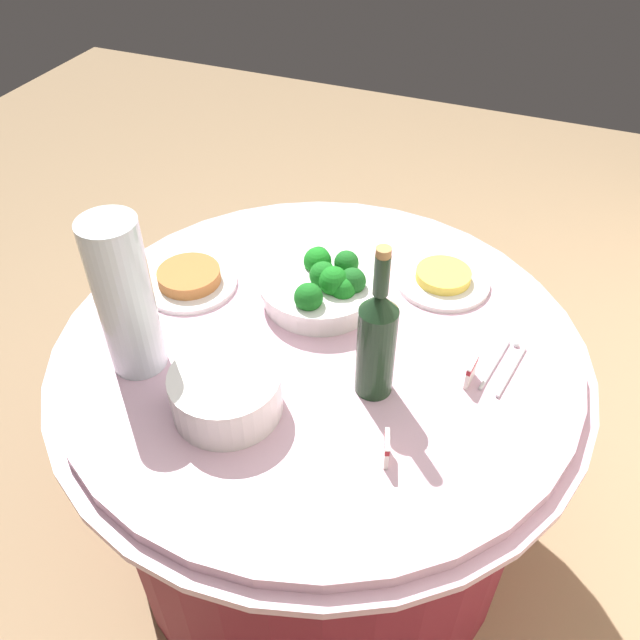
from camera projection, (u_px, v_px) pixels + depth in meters
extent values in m
plane|color=#9E7F5B|center=(320.00, 524.00, 1.90)|extent=(6.00, 6.00, 0.00)
cylinder|color=maroon|center=(320.00, 451.00, 1.67)|extent=(1.01, 1.01, 0.69)
cylinder|color=#E0B2C6|center=(320.00, 351.00, 1.43)|extent=(1.16, 1.16, 0.02)
cylinder|color=#E0B2C6|center=(320.00, 343.00, 1.42)|extent=(1.10, 1.10, 0.03)
cylinder|color=white|center=(320.00, 291.00, 1.49)|extent=(0.26, 0.26, 0.05)
cylinder|color=white|center=(320.00, 280.00, 1.47)|extent=(0.28, 0.28, 0.01)
sphere|color=#19701E|center=(323.00, 275.00, 1.44)|extent=(0.06, 0.06, 0.06)
sphere|color=#19521E|center=(340.00, 290.00, 1.42)|extent=(0.04, 0.04, 0.04)
sphere|color=#19641E|center=(346.00, 263.00, 1.47)|extent=(0.06, 0.06, 0.06)
sphere|color=#19571E|center=(318.00, 257.00, 1.51)|extent=(0.05, 0.05, 0.05)
sphere|color=#19771E|center=(343.00, 289.00, 1.42)|extent=(0.06, 0.06, 0.06)
sphere|color=#19801E|center=(318.00, 261.00, 1.49)|extent=(0.06, 0.06, 0.06)
sphere|color=#196C1E|center=(308.00, 297.00, 1.38)|extent=(0.06, 0.06, 0.06)
sphere|color=#195D1E|center=(352.00, 281.00, 1.43)|extent=(0.06, 0.06, 0.06)
sphere|color=#197B1E|center=(334.00, 281.00, 1.42)|extent=(0.07, 0.07, 0.07)
cylinder|color=white|center=(228.00, 406.00, 1.26)|extent=(0.21, 0.21, 0.01)
cylinder|color=white|center=(228.00, 403.00, 1.25)|extent=(0.21, 0.21, 0.01)
cylinder|color=white|center=(227.00, 399.00, 1.24)|extent=(0.21, 0.21, 0.01)
cylinder|color=white|center=(227.00, 396.00, 1.24)|extent=(0.21, 0.21, 0.01)
cylinder|color=white|center=(226.00, 392.00, 1.23)|extent=(0.21, 0.21, 0.01)
cylinder|color=white|center=(226.00, 388.00, 1.22)|extent=(0.21, 0.21, 0.01)
cylinder|color=white|center=(225.00, 385.00, 1.22)|extent=(0.21, 0.21, 0.01)
cylinder|color=white|center=(225.00, 381.00, 1.21)|extent=(0.21, 0.21, 0.01)
cylinder|color=white|center=(224.00, 377.00, 1.20)|extent=(0.21, 0.21, 0.01)
cylinder|color=#1C361F|center=(376.00, 351.00, 1.23)|extent=(0.07, 0.07, 0.20)
cone|color=#1C361F|center=(380.00, 302.00, 1.15)|extent=(0.07, 0.07, 0.04)
cylinder|color=#1C361F|center=(382.00, 275.00, 1.11)|extent=(0.03, 0.03, 0.08)
cylinder|color=#B2844C|center=(384.00, 252.00, 1.08)|extent=(0.03, 0.03, 0.02)
cylinder|color=silver|center=(125.00, 298.00, 1.24)|extent=(0.11, 0.11, 0.34)
sphere|color=#E5B26B|center=(131.00, 354.00, 1.31)|extent=(0.06, 0.06, 0.06)
sphere|color=#E5B26B|center=(148.00, 346.00, 1.33)|extent=(0.06, 0.06, 0.06)
sphere|color=#E5B26B|center=(133.00, 342.00, 1.34)|extent=(0.06, 0.06, 0.06)
sphere|color=#72C64C|center=(133.00, 335.00, 1.28)|extent=(0.06, 0.06, 0.06)
sphere|color=#72C64C|center=(142.00, 323.00, 1.30)|extent=(0.06, 0.06, 0.06)
sphere|color=#72C64C|center=(123.00, 326.00, 1.30)|extent=(0.06, 0.06, 0.06)
sphere|color=red|center=(134.00, 312.00, 1.25)|extent=(0.06, 0.06, 0.06)
sphere|color=red|center=(132.00, 301.00, 1.27)|extent=(0.06, 0.06, 0.06)
sphere|color=red|center=(116.00, 309.00, 1.25)|extent=(0.06, 0.06, 0.06)
sphere|color=#E5B26B|center=(132.00, 287.00, 1.22)|extent=(0.06, 0.06, 0.06)
sphere|color=#E5B26B|center=(120.00, 279.00, 1.24)|extent=(0.06, 0.06, 0.06)
sphere|color=#E5B26B|center=(112.00, 291.00, 1.21)|extent=(0.06, 0.06, 0.06)
sphere|color=#72C64C|center=(127.00, 260.00, 1.19)|extent=(0.06, 0.06, 0.06)
sphere|color=#72C64C|center=(108.00, 259.00, 1.19)|extent=(0.06, 0.06, 0.06)
sphere|color=#72C64C|center=(112.00, 270.00, 1.17)|extent=(0.06, 0.06, 0.06)
cylinder|color=silver|center=(511.00, 371.00, 1.33)|extent=(0.16, 0.04, 0.01)
cylinder|color=silver|center=(494.00, 365.00, 1.34)|extent=(0.16, 0.04, 0.01)
sphere|color=silver|center=(516.00, 345.00, 1.38)|extent=(0.01, 0.01, 0.01)
cylinder|color=white|center=(442.00, 281.00, 1.54)|extent=(0.22, 0.22, 0.01)
cylinder|color=#F2D14C|center=(443.00, 275.00, 1.53)|extent=(0.13, 0.13, 0.02)
cylinder|color=white|center=(190.00, 283.00, 1.54)|extent=(0.22, 0.22, 0.01)
cylinder|color=#B77038|center=(189.00, 276.00, 1.52)|extent=(0.15, 0.15, 0.03)
cube|color=white|center=(471.00, 372.00, 1.29)|extent=(0.05, 0.01, 0.05)
cube|color=maroon|center=(472.00, 366.00, 1.28)|extent=(0.05, 0.01, 0.01)
cube|color=white|center=(386.00, 449.00, 1.15)|extent=(0.05, 0.02, 0.05)
cube|color=maroon|center=(387.00, 442.00, 1.14)|extent=(0.05, 0.02, 0.01)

